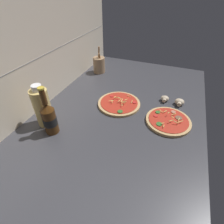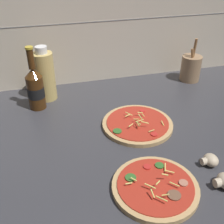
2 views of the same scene
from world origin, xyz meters
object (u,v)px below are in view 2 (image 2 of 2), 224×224
(pizza_far, at_px, (137,124))
(utensil_crock, at_px, (191,68))
(pizza_near, at_px, (155,187))
(oil_bottle, at_px, (45,76))
(mushroom_left, at_px, (210,160))
(beer_bottle, at_px, (35,88))

(pizza_far, bearing_deg, utensil_crock, 39.29)
(pizza_near, relative_size, utensil_crock, 1.17)
(oil_bottle, height_order, utensil_crock, oil_bottle)
(pizza_far, height_order, oil_bottle, oil_bottle)
(oil_bottle, bearing_deg, pizza_far, -45.10)
(pizza_far, bearing_deg, mushroom_left, -60.70)
(pizza_far, distance_m, mushroom_left, 0.29)
(pizza_near, bearing_deg, beer_bottle, 118.32)
(beer_bottle, bearing_deg, utensil_crock, 5.89)
(utensil_crock, bearing_deg, pizza_near, -125.37)
(beer_bottle, bearing_deg, mushroom_left, -44.99)
(pizza_near, relative_size, oil_bottle, 1.04)
(beer_bottle, height_order, mushroom_left, beer_bottle)
(pizza_far, bearing_deg, beer_bottle, 145.88)
(pizza_far, distance_m, utensil_crock, 0.48)
(pizza_far, height_order, mushroom_left, pizza_far)
(oil_bottle, bearing_deg, mushroom_left, -51.39)
(beer_bottle, distance_m, mushroom_left, 0.68)
(pizza_far, relative_size, mushroom_left, 4.89)
(pizza_near, relative_size, pizza_far, 0.93)
(oil_bottle, relative_size, utensil_crock, 1.12)
(mushroom_left, xyz_separation_m, utensil_crock, (0.23, 0.55, 0.04))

